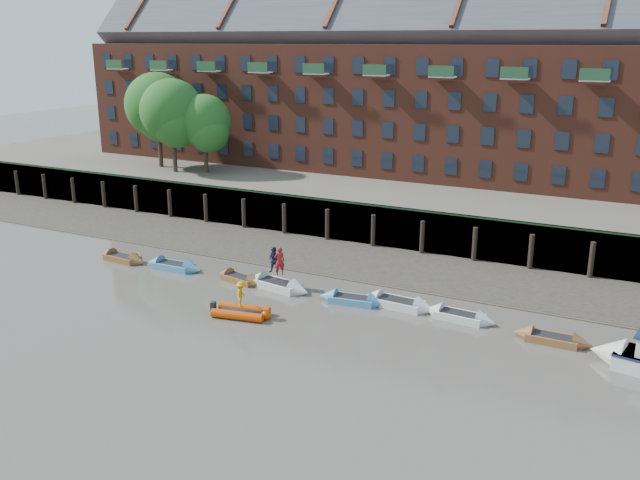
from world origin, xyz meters
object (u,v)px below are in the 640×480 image
Objects in this scene: rowboat_3 at (278,285)px; rowboat_6 at (459,316)px; rowboat_1 at (174,266)px; person_rib_crew at (241,295)px; rowboat_2 at (240,279)px; rowboat_7 at (552,339)px; rowboat_0 at (122,258)px; rib_tender at (243,312)px; person_rower_a at (280,261)px; person_rower_b at (274,260)px; rowboat_4 at (352,300)px; rowboat_5 at (398,303)px.

rowboat_3 is 12.02m from rowboat_6.
rowboat_1 is 10.35m from person_rib_crew.
rowboat_2 is 20.27m from rowboat_7.
rowboat_0 is 0.95× the size of rowboat_1.
rib_tender is 2.23× the size of person_rib_crew.
rowboat_6 is at bearing 172.38° from rowboat_7.
rowboat_6 is 12.00m from person_rower_a.
person_rower_a is at bearing -23.06° from person_rower_b.
rowboat_6 is 12.45m from person_rower_b.
rowboat_1 reaches higher than rib_tender.
rowboat_4 reaches higher than rowboat_2.
rowboat_1 reaches higher than rowboat_6.
rib_tender is (9.10, -4.93, 0.03)m from rowboat_1.
person_rower_a is at bearing 29.31° from rowboat_3.
rowboat_3 is at bearing -174.48° from rowboat_6.
rowboat_7 reaches higher than rib_tender.
person_rib_crew is (0.79, -5.12, -0.48)m from person_rower_b.
rowboat_2 is (5.61, -0.02, -0.03)m from rowboat_1.
rowboat_7 is 17.38m from rib_tender.
rowboat_2 is at bearing -174.73° from rowboat_6.
person_rower_a is at bearing 84.17° from rib_tender.
rowboat_3 reaches higher than rowboat_1.
rowboat_0 is at bearing -179.86° from rowboat_7.
rowboat_0 is 25.12m from rowboat_6.
rowboat_0 is at bearing -174.81° from rowboat_6.
person_rower_a is (0.13, 0.05, 1.65)m from rowboat_3.
person_rib_crew is (0.33, -5.00, -0.54)m from person_rower_a.
person_rib_crew reaches higher than rowboat_1.
rowboat_7 reaches higher than rowboat_2.
rib_tender is 5.26m from person_rower_a.
rowboat_5 reaches higher than rowboat_6.
person_rower_a is (-11.88, -0.32, 1.68)m from rowboat_6.
rowboat_0 is 21.25m from rowboat_5.
rowboat_6 is (6.62, 0.48, 0.00)m from rowboat_4.
rowboat_2 is at bearing 171.94° from rowboat_4.
rowboat_5 reaches higher than rowboat_4.
rowboat_4 is at bearing -162.07° from rowboat_5.
rowboat_6 is 1.06× the size of rowboat_7.
person_rib_crew is at bearing -140.53° from rowboat_5.
rowboat_7 is at bearing -4.22° from rowboat_6.
rowboat_5 is 9.53m from person_rib_crew.
rowboat_2 is at bearing 114.92° from rib_tender.
rowboat_5 is at bearing 140.11° from person_rower_a.
person_rib_crew is at bearing -151.53° from rowboat_6.
person_rower_b is (-0.87, 5.10, 1.59)m from rib_tender.
rowboat_3 is at bearing 5.04° from rowboat_0.
rowboat_3 is 3.16× the size of person_rib_crew.
rowboat_0 is 0.86× the size of rowboat_3.
rowboat_1 is 1.11× the size of rowboat_2.
person_rower_b reaches higher than rowboat_4.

